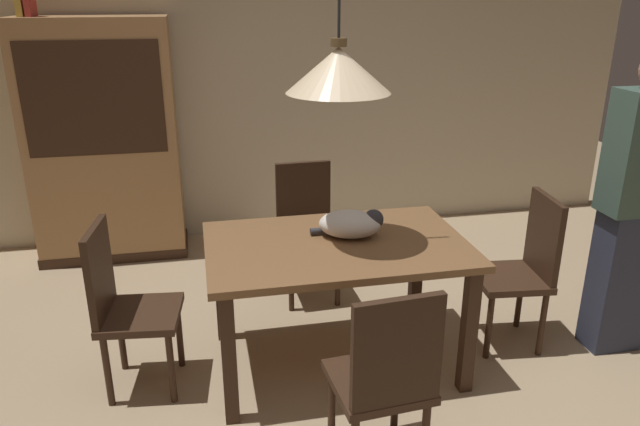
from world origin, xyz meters
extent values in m
plane|color=tan|center=(0.00, 0.00, 0.00)|extent=(10.00, 10.00, 0.00)
cube|color=beige|center=(0.00, 2.65, 1.45)|extent=(6.40, 0.10, 2.90)
cube|color=brown|center=(0.08, 0.47, 0.73)|extent=(1.40, 0.90, 0.04)
cube|color=#382316|center=(-0.54, 0.08, 0.35)|extent=(0.07, 0.07, 0.71)
cube|color=#382316|center=(0.70, 0.08, 0.35)|extent=(0.07, 0.07, 0.71)
cube|color=#382316|center=(-0.54, 0.86, 0.35)|extent=(0.07, 0.07, 0.71)
cube|color=#382316|center=(0.70, 0.86, 0.35)|extent=(0.07, 0.07, 0.71)
cube|color=#382316|center=(-0.97, 0.47, 0.43)|extent=(0.44, 0.44, 0.04)
cube|color=#322014|center=(-1.15, 0.49, 0.69)|extent=(0.08, 0.38, 0.48)
cylinder|color=#382316|center=(-0.83, 0.29, 0.21)|extent=(0.04, 0.04, 0.41)
cylinder|color=#382316|center=(-0.79, 0.61, 0.21)|extent=(0.04, 0.04, 0.41)
cylinder|color=#382316|center=(-1.14, 0.32, 0.21)|extent=(0.04, 0.04, 0.41)
cylinder|color=#382316|center=(-1.11, 0.64, 0.21)|extent=(0.04, 0.04, 0.41)
cube|color=#382316|center=(0.08, 1.27, 0.43)|extent=(0.41, 0.41, 0.04)
cube|color=#322014|center=(0.08, 1.45, 0.69)|extent=(0.38, 0.05, 0.48)
cylinder|color=#382316|center=(-0.07, 1.10, 0.21)|extent=(0.04, 0.04, 0.41)
cylinder|color=#382316|center=(0.25, 1.11, 0.21)|extent=(0.04, 0.04, 0.41)
cylinder|color=#382316|center=(-0.08, 1.42, 0.21)|extent=(0.04, 0.04, 0.41)
cylinder|color=#382316|center=(0.24, 1.43, 0.21)|extent=(0.04, 0.04, 0.41)
cube|color=#382316|center=(1.13, 0.47, 0.43)|extent=(0.44, 0.44, 0.04)
cube|color=#322014|center=(1.31, 0.45, 0.69)|extent=(0.08, 0.38, 0.48)
cylinder|color=#382316|center=(0.99, 0.64, 0.21)|extent=(0.04, 0.04, 0.41)
cylinder|color=#382316|center=(0.96, 0.32, 0.21)|extent=(0.04, 0.04, 0.41)
cylinder|color=#382316|center=(1.31, 0.61, 0.21)|extent=(0.04, 0.04, 0.41)
cylinder|color=#382316|center=(1.27, 0.29, 0.21)|extent=(0.04, 0.04, 0.41)
cube|color=#382316|center=(0.08, -0.33, 0.43)|extent=(0.43, 0.43, 0.04)
cube|color=#322014|center=(0.10, -0.51, 0.69)|extent=(0.38, 0.07, 0.48)
cylinder|color=#382316|center=(0.23, -0.16, 0.21)|extent=(0.04, 0.04, 0.41)
cylinder|color=#382316|center=(-0.09, -0.19, 0.21)|extent=(0.04, 0.04, 0.41)
ellipsoid|color=silver|center=(0.17, 0.53, 0.82)|extent=(0.39, 0.30, 0.15)
sphere|color=#333338|center=(0.30, 0.51, 0.85)|extent=(0.11, 0.11, 0.11)
cylinder|color=#333338|center=(0.05, 0.59, 0.78)|extent=(0.18, 0.04, 0.04)
cone|color=beige|center=(0.08, 0.47, 1.66)|extent=(0.52, 0.52, 0.22)
cylinder|color=#513D23|center=(0.08, 0.47, 1.79)|extent=(0.08, 0.08, 0.04)
cube|color=#A87A4C|center=(-1.32, 2.32, 0.93)|extent=(1.10, 0.44, 1.85)
cube|color=#382316|center=(-1.32, 2.10, 1.29)|extent=(0.97, 0.01, 0.81)
cube|color=#382316|center=(-1.32, 2.32, 0.04)|extent=(1.12, 0.45, 0.08)
cube|color=gold|center=(-1.75, 2.32, 1.94)|extent=(0.04, 0.20, 0.18)
cube|color=#2D3347|center=(1.74, 0.30, 0.43)|extent=(0.30, 0.20, 0.86)
camera|label=1|loc=(-0.61, -2.42, 2.02)|focal=33.62mm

